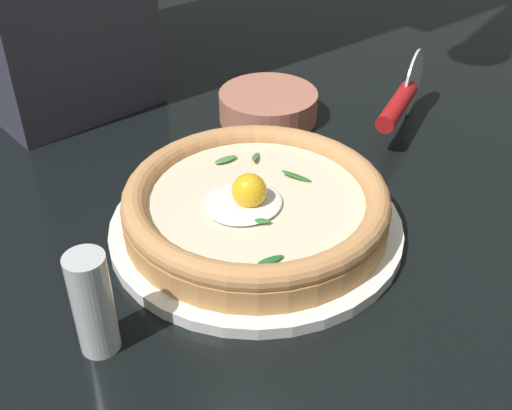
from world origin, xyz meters
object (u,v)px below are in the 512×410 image
(pizza, at_px, (256,204))
(pizza_cutter, at_px, (402,98))
(side_bowl, at_px, (268,106))
(pepper_shaker, at_px, (93,304))

(pizza, bearing_deg, pizza_cutter, -176.23)
(side_bowl, height_order, pizza_cutter, pizza_cutter)
(pizza_cutter, xyz_separation_m, pepper_shaker, (0.47, 0.03, 0.00))
(pizza_cutter, height_order, pepper_shaker, pepper_shaker)
(side_bowl, bearing_deg, pizza_cutter, 124.70)
(pizza, xyz_separation_m, side_bowl, (-0.18, -0.15, -0.02))
(pizza, distance_m, pepper_shaker, 0.19)
(side_bowl, height_order, pepper_shaker, pepper_shaker)
(pizza, relative_size, pepper_shaker, 2.78)
(side_bowl, relative_size, pepper_shaker, 1.36)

